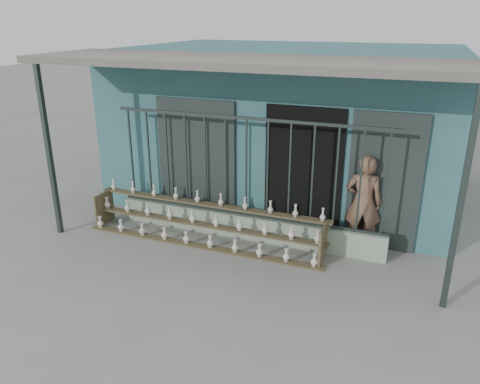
% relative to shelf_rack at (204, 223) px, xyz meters
% --- Properties ---
extents(ground, '(60.00, 60.00, 0.00)m').
position_rel_shelf_rack_xyz_m(ground, '(0.65, -0.89, -0.36)').
color(ground, slate).
extents(workshop_building, '(7.40, 6.60, 3.21)m').
position_rel_shelf_rack_xyz_m(workshop_building, '(0.66, 3.34, 1.26)').
color(workshop_building, '#2E5C62').
rests_on(workshop_building, ground).
extents(parapet_wall, '(5.00, 0.20, 0.45)m').
position_rel_shelf_rack_xyz_m(parapet_wall, '(0.65, 0.41, -0.13)').
color(parapet_wall, gray).
rests_on(parapet_wall, ground).
extents(security_fence, '(5.00, 0.04, 1.80)m').
position_rel_shelf_rack_xyz_m(security_fence, '(0.65, 0.41, 0.99)').
color(security_fence, '#283330').
rests_on(security_fence, parapet_wall).
extents(shelf_rack, '(4.50, 0.68, 0.85)m').
position_rel_shelf_rack_xyz_m(shelf_rack, '(0.00, 0.00, 0.00)').
color(shelf_rack, brown).
rests_on(shelf_rack, ground).
extents(elderly_woman, '(0.66, 0.48, 1.70)m').
position_rel_shelf_rack_xyz_m(elderly_woman, '(2.66, 0.75, 0.49)').
color(elderly_woman, brown).
rests_on(elderly_woman, ground).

